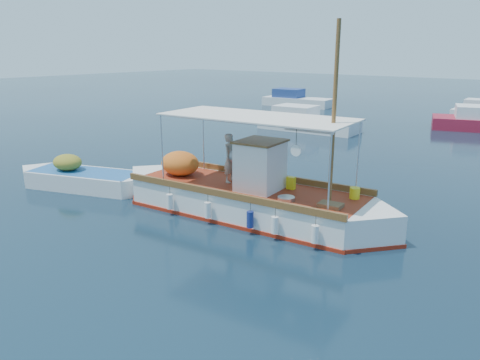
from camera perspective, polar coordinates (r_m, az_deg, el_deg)
The scene contains 5 objects.
ground at distance 14.79m, azimuth 1.31°, elevation -5.38°, with size 160.00×160.00×0.00m, color black.
fishing_caique at distance 15.52m, azimuth 0.59°, elevation -2.18°, with size 10.30×3.54×6.31m.
dinghy at distance 19.47m, azimuth -18.50°, elevation -0.01°, with size 5.74×3.10×1.49m.
bg_boat_nw at distance 31.92m, azimuth 8.02°, elevation 6.92°, with size 6.76×2.90×1.80m.
bg_boat_far_w at distance 45.34m, azimuth 6.80°, elevation 9.56°, with size 6.70×2.94×1.80m.
Camera 1 is at (8.37, -10.96, 5.35)m, focal length 35.00 mm.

